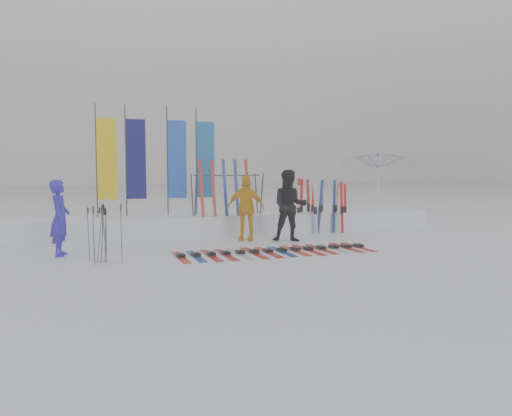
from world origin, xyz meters
name	(u,v)px	position (x,y,z in m)	size (l,w,h in m)	color
ground	(271,259)	(0.00, 0.00, 0.00)	(120.00, 120.00, 0.00)	white
snow_bank	(217,224)	(0.00, 4.60, 0.30)	(14.00, 1.60, 0.60)	white
person_blue	(60,218)	(-4.33, 2.00, 0.86)	(0.63, 0.41, 1.72)	#2B20BE
person_black	(290,206)	(1.44, 2.39, 0.97)	(0.95, 0.74, 1.94)	black
person_yellow	(246,208)	(0.38, 2.99, 0.90)	(1.05, 0.44, 1.80)	#F3AF0F
tent_canopy	(379,188)	(5.90, 4.94, 1.32)	(2.88, 2.93, 2.64)	white
ski_row	(275,251)	(0.42, 0.88, 0.03)	(4.65, 1.70, 0.07)	red
pole_cluster	(102,234)	(-3.48, 0.77, 0.60)	(0.68, 0.61, 1.25)	#595B60
feather_flags	(156,160)	(-1.77, 4.84, 2.24)	(3.48, 0.21, 3.20)	#383A3F
ski_rack	(227,189)	(0.20, 4.20, 1.38)	(2.04, 0.80, 1.23)	#383A3F
upright_skis	(319,206)	(3.24, 4.25, 0.79)	(1.62, 1.14, 1.68)	silver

